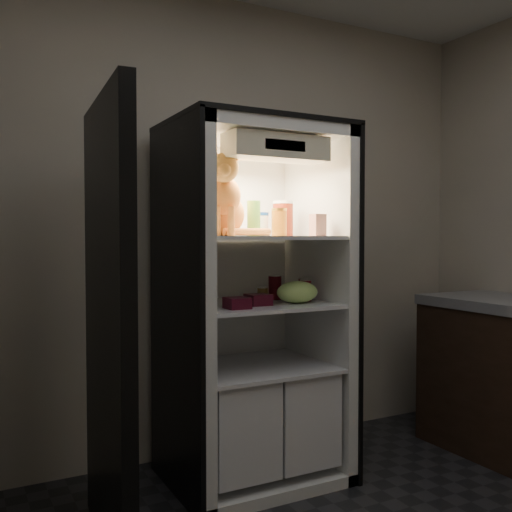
{
  "coord_description": "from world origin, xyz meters",
  "views": [
    {
      "loc": [
        -1.39,
        -1.31,
        1.29
      ],
      "look_at": [
        -0.0,
        1.32,
        1.18
      ],
      "focal_mm": 40.0,
      "sensor_mm": 36.0,
      "label": 1
    }
  ],
  "objects_px": {
    "parmesan_shaker": "(254,218)",
    "soda_can_c": "(305,290)",
    "berry_box_right": "(258,300)",
    "soda_can_b": "(304,289)",
    "tabby_cat": "(223,204)",
    "grape_bag": "(297,292)",
    "soda_can_a": "(275,287)",
    "salsa_jar": "(279,222)",
    "pepper_jar": "(283,218)",
    "condiment_jar": "(263,294)",
    "refrigerator": "(251,329)",
    "mayo_tub": "(260,224)",
    "cream_carton": "(318,225)",
    "berry_box_left": "(237,303)"
  },
  "relations": [
    {
      "from": "tabby_cat",
      "to": "grape_bag",
      "type": "distance_m",
      "value": 0.6
    },
    {
      "from": "cream_carton",
      "to": "condiment_jar",
      "type": "bearing_deg",
      "value": 135.34
    },
    {
      "from": "parmesan_shaker",
      "to": "soda_can_c",
      "type": "xyz_separation_m",
      "value": [
        0.27,
        -0.08,
        -0.38
      ]
    },
    {
      "from": "salsa_jar",
      "to": "berry_box_right",
      "type": "distance_m",
      "value": 0.44
    },
    {
      "from": "condiment_jar",
      "to": "soda_can_c",
      "type": "bearing_deg",
      "value": -27.63
    },
    {
      "from": "cream_carton",
      "to": "condiment_jar",
      "type": "distance_m",
      "value": 0.47
    },
    {
      "from": "grape_bag",
      "to": "berry_box_left",
      "type": "bearing_deg",
      "value": -170.91
    },
    {
      "from": "soda_can_b",
      "to": "salsa_jar",
      "type": "bearing_deg",
      "value": -176.93
    },
    {
      "from": "salsa_jar",
      "to": "grape_bag",
      "type": "bearing_deg",
      "value": -68.09
    },
    {
      "from": "refrigerator",
      "to": "pepper_jar",
      "type": "relative_size",
      "value": 9.7
    },
    {
      "from": "tabby_cat",
      "to": "berry_box_left",
      "type": "xyz_separation_m",
      "value": [
        0.0,
        -0.16,
        -0.49
      ]
    },
    {
      "from": "salsa_jar",
      "to": "soda_can_b",
      "type": "bearing_deg",
      "value": 3.07
    },
    {
      "from": "soda_can_c",
      "to": "berry_box_right",
      "type": "bearing_deg",
      "value": -173.08
    },
    {
      "from": "mayo_tub",
      "to": "berry_box_left",
      "type": "distance_m",
      "value": 0.56
    },
    {
      "from": "parmesan_shaker",
      "to": "condiment_jar",
      "type": "xyz_separation_m",
      "value": [
        0.07,
        0.03,
        -0.4
      ]
    },
    {
      "from": "grape_bag",
      "to": "cream_carton",
      "type": "bearing_deg",
      "value": -28.19
    },
    {
      "from": "grape_bag",
      "to": "tabby_cat",
      "type": "bearing_deg",
      "value": 165.06
    },
    {
      "from": "condiment_jar",
      "to": "cream_carton",
      "type": "bearing_deg",
      "value": -44.66
    },
    {
      "from": "pepper_jar",
      "to": "parmesan_shaker",
      "type": "bearing_deg",
      "value": -157.32
    },
    {
      "from": "tabby_cat",
      "to": "soda_can_a",
      "type": "distance_m",
      "value": 0.58
    },
    {
      "from": "berry_box_left",
      "to": "cream_carton",
      "type": "bearing_deg",
      "value": 1.31
    },
    {
      "from": "cream_carton",
      "to": "condiment_jar",
      "type": "height_order",
      "value": "cream_carton"
    },
    {
      "from": "refrigerator",
      "to": "mayo_tub",
      "type": "relative_size",
      "value": 14.71
    },
    {
      "from": "refrigerator",
      "to": "cream_carton",
      "type": "bearing_deg",
      "value": -40.48
    },
    {
      "from": "salsa_jar",
      "to": "pepper_jar",
      "type": "height_order",
      "value": "pepper_jar"
    },
    {
      "from": "soda_can_b",
      "to": "berry_box_right",
      "type": "bearing_deg",
      "value": -162.98
    },
    {
      "from": "parmesan_shaker",
      "to": "cream_carton",
      "type": "bearing_deg",
      "value": -32.33
    },
    {
      "from": "soda_can_b",
      "to": "soda_can_c",
      "type": "xyz_separation_m",
      "value": [
        -0.03,
        -0.07,
        -0.0
      ]
    },
    {
      "from": "mayo_tub",
      "to": "berry_box_left",
      "type": "relative_size",
      "value": 1.18
    },
    {
      "from": "tabby_cat",
      "to": "parmesan_shaker",
      "type": "bearing_deg",
      "value": 29.68
    },
    {
      "from": "parmesan_shaker",
      "to": "pepper_jar",
      "type": "height_order",
      "value": "pepper_jar"
    },
    {
      "from": "salsa_jar",
      "to": "soda_can_c",
      "type": "relative_size",
      "value": 1.27
    },
    {
      "from": "soda_can_c",
      "to": "berry_box_left",
      "type": "distance_m",
      "value": 0.48
    },
    {
      "from": "refrigerator",
      "to": "salsa_jar",
      "type": "distance_m",
      "value": 0.59
    },
    {
      "from": "mayo_tub",
      "to": "pepper_jar",
      "type": "distance_m",
      "value": 0.15
    },
    {
      "from": "condiment_jar",
      "to": "soda_can_b",
      "type": "bearing_deg",
      "value": -9.26
    },
    {
      "from": "soda_can_a",
      "to": "grape_bag",
      "type": "xyz_separation_m",
      "value": [
        0.02,
        -0.2,
        -0.01
      ]
    },
    {
      "from": "soda_can_a",
      "to": "soda_can_b",
      "type": "height_order",
      "value": "soda_can_a"
    },
    {
      "from": "mayo_tub",
      "to": "soda_can_a",
      "type": "height_order",
      "value": "mayo_tub"
    },
    {
      "from": "tabby_cat",
      "to": "refrigerator",
      "type": "bearing_deg",
      "value": 43.71
    },
    {
      "from": "soda_can_a",
      "to": "soda_can_c",
      "type": "distance_m",
      "value": 0.18
    },
    {
      "from": "cream_carton",
      "to": "berry_box_right",
      "type": "xyz_separation_m",
      "value": [
        -0.32,
        0.07,
        -0.38
      ]
    },
    {
      "from": "refrigerator",
      "to": "soda_can_c",
      "type": "xyz_separation_m",
      "value": [
        0.26,
        -0.13,
        0.21
      ]
    },
    {
      "from": "soda_can_c",
      "to": "berry_box_right",
      "type": "distance_m",
      "value": 0.31
    },
    {
      "from": "parmesan_shaker",
      "to": "pepper_jar",
      "type": "xyz_separation_m",
      "value": [
        0.24,
        0.1,
        0.01
      ]
    },
    {
      "from": "cream_carton",
      "to": "berry_box_left",
      "type": "bearing_deg",
      "value": -178.69
    },
    {
      "from": "soda_can_b",
      "to": "soda_can_c",
      "type": "distance_m",
      "value": 0.08
    },
    {
      "from": "soda_can_b",
      "to": "tabby_cat",
      "type": "bearing_deg",
      "value": -177.75
    },
    {
      "from": "mayo_tub",
      "to": "refrigerator",
      "type": "bearing_deg",
      "value": -151.15
    },
    {
      "from": "grape_bag",
      "to": "berry_box_left",
      "type": "height_order",
      "value": "grape_bag"
    }
  ]
}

